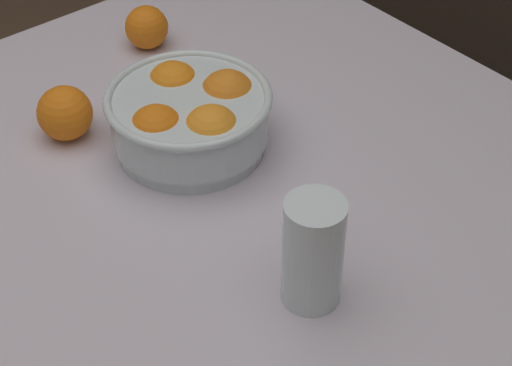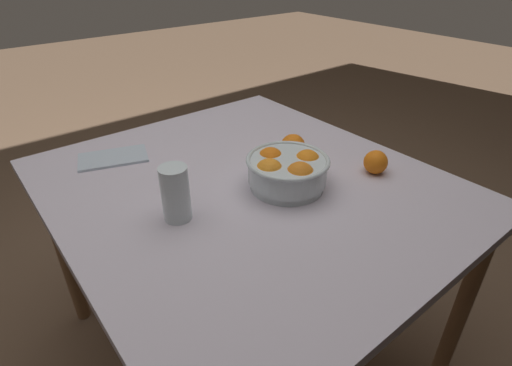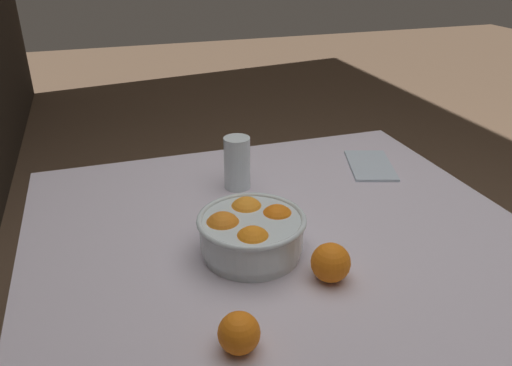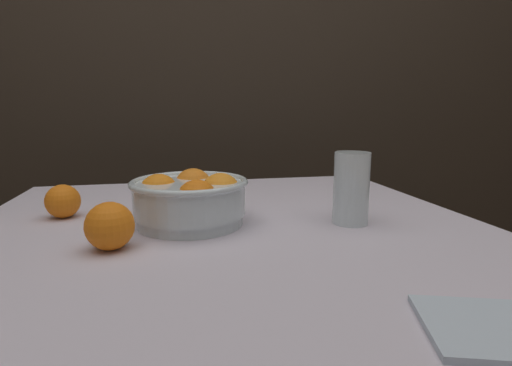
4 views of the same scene
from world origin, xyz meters
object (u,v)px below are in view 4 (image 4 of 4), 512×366
Objects in this scene: fruit_bowl at (191,198)px; juice_glass at (351,192)px; orange_loose_near_bowl at (63,201)px; orange_loose_front at (110,226)px.

fruit_bowl is 0.32m from juice_glass.
juice_glass reaches higher than fruit_bowl.
orange_loose_front is at bearing -60.75° from orange_loose_near_bowl.
orange_loose_near_bowl is (-0.26, 0.10, -0.02)m from fruit_bowl.
fruit_bowl reaches higher than orange_loose_front.
orange_loose_near_bowl is at bearing 119.25° from orange_loose_front.
fruit_bowl is at bearing -21.49° from orange_loose_near_bowl.
orange_loose_front is (0.13, -0.22, 0.00)m from orange_loose_near_bowl.
juice_glass is (0.31, -0.06, 0.01)m from fruit_bowl.
juice_glass is at bearing -15.89° from orange_loose_near_bowl.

